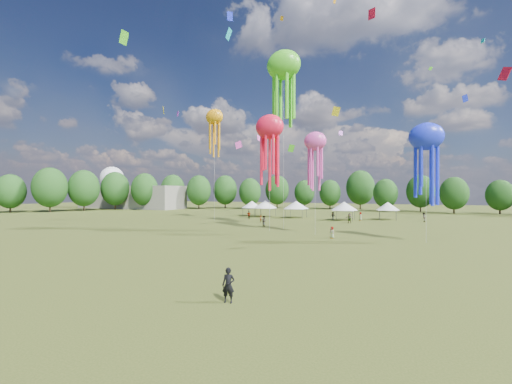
% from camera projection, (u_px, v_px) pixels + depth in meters
% --- Properties ---
extents(ground, '(300.00, 300.00, 0.00)m').
position_uv_depth(ground, '(143.00, 284.00, 20.88)').
color(ground, '#384416').
rests_on(ground, ground).
extents(observer_main, '(0.78, 0.60, 1.90)m').
position_uv_depth(observer_main, '(228.00, 285.00, 17.30)').
color(observer_main, black).
rests_on(observer_main, ground).
extents(spectator_near, '(1.15, 1.11, 1.88)m').
position_uv_depth(spectator_near, '(264.00, 221.00, 55.02)').
color(spectator_near, gray).
rests_on(spectator_near, ground).
extents(spectators_far, '(35.56, 30.31, 1.87)m').
position_uv_depth(spectators_far, '(342.00, 218.00, 62.72)').
color(spectators_far, gray).
rests_on(spectators_far, ground).
extents(festival_tents, '(36.20, 10.17, 3.91)m').
position_uv_depth(festival_tents, '(304.00, 205.00, 72.55)').
color(festival_tents, '#47474C').
rests_on(festival_tents, ground).
extents(show_kites, '(42.06, 18.63, 28.83)m').
position_uv_depth(show_kites, '(284.00, 115.00, 50.62)').
color(show_kites, '#F61538').
rests_on(show_kites, ground).
extents(small_kites, '(63.56, 57.11, 40.81)m').
position_uv_depth(small_kites, '(306.00, 65.00, 59.46)').
color(small_kites, '#F61538').
rests_on(small_kites, ground).
extents(treeline, '(201.57, 95.24, 13.43)m').
position_uv_depth(treeline, '(310.00, 190.00, 79.87)').
color(treeline, '#38281C').
rests_on(treeline, ground).
extents(hangar, '(40.00, 12.00, 8.00)m').
position_uv_depth(hangar, '(131.00, 197.00, 115.38)').
color(hangar, gray).
rests_on(hangar, ground).
extents(radome, '(9.00, 9.00, 16.00)m').
position_uv_depth(radome, '(112.00, 182.00, 127.18)').
color(radome, white).
rests_on(radome, ground).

